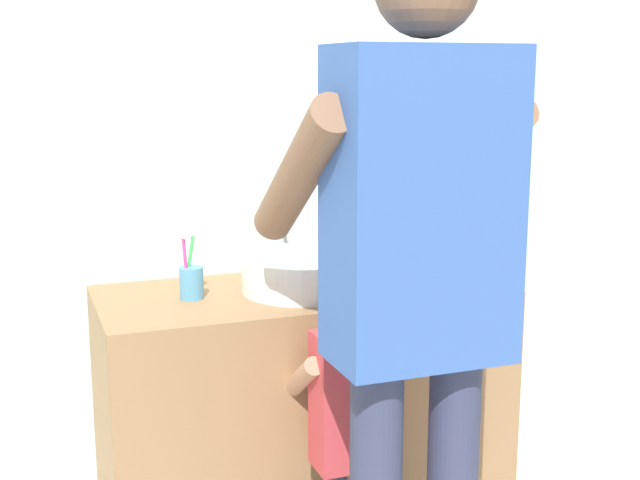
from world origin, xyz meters
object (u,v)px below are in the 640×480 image
at_px(child_toddler, 352,418).
at_px(adult_parent, 417,253).
at_px(soap_bottle, 404,255).
at_px(toothbrush_cup, 191,281).

xyz_separation_m(child_toddler, adult_parent, (0.04, -0.28, 0.51)).
bearing_deg(child_toddler, soap_bottle, 50.83).
bearing_deg(toothbrush_cup, child_toddler, -49.91).
bearing_deg(child_toddler, adult_parent, -81.40).
distance_m(soap_bottle, child_toddler, 0.67).
height_order(toothbrush_cup, child_toddler, toothbrush_cup).
bearing_deg(toothbrush_cup, soap_bottle, 3.30).
bearing_deg(soap_bottle, adult_parent, -114.05).
relative_size(toothbrush_cup, adult_parent, 0.12).
distance_m(toothbrush_cup, child_toddler, 0.62).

